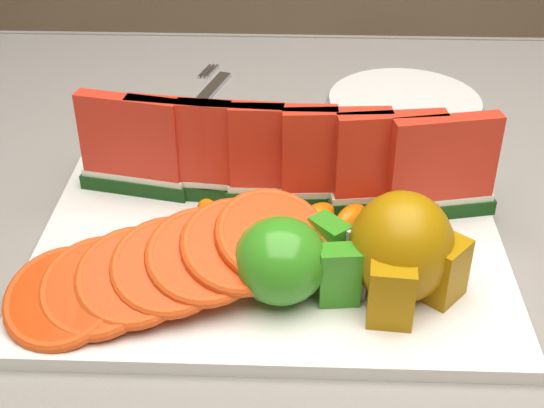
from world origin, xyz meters
name	(u,v)px	position (x,y,z in m)	size (l,w,h in m)	color
table	(333,339)	(0.00, 0.00, 0.65)	(1.40, 0.90, 0.75)	#4F301F
tablecloth	(337,288)	(0.00, 0.00, 0.72)	(1.53, 1.03, 0.20)	gray
platter	(270,245)	(-0.06, 0.00, 0.76)	(0.40, 0.30, 0.01)	silver
apple_cluster	(290,260)	(-0.04, -0.07, 0.80)	(0.11, 0.09, 0.07)	#177E16
pear_cluster	(403,252)	(0.04, -0.06, 0.81)	(0.10, 0.10, 0.09)	#B06413
side_plate	(405,102)	(0.09, 0.29, 0.76)	(0.19, 0.19, 0.01)	silver
fork	(201,98)	(-0.15, 0.30, 0.76)	(0.06, 0.19, 0.00)	silver
watermelon_row	(283,159)	(-0.05, 0.06, 0.82)	(0.39, 0.07, 0.10)	#0E340B
orange_fan_front	(169,266)	(-0.13, -0.08, 0.80)	(0.27, 0.16, 0.07)	orange
orange_fan_back	(262,146)	(-0.07, 0.13, 0.79)	(0.28, 0.10, 0.04)	orange
tangerine_segments	(277,223)	(-0.05, 0.01, 0.78)	(0.21, 0.07, 0.02)	orange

